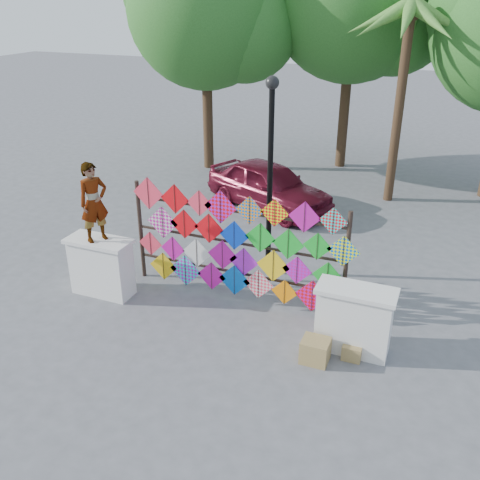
# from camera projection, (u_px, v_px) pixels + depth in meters

# --- Properties ---
(ground) EXTENTS (80.00, 80.00, 0.00)m
(ground) POSITION_uv_depth(u_px,v_px,m) (221.00, 313.00, 10.92)
(ground) COLOR slate
(ground) RESTS_ON ground
(parapet_left) EXTENTS (1.40, 0.65, 1.28)m
(parapet_left) POSITION_uv_depth(u_px,v_px,m) (101.00, 266.00, 11.40)
(parapet_left) COLOR white
(parapet_left) RESTS_ON ground
(parapet_right) EXTENTS (1.40, 0.65, 1.28)m
(parapet_right) POSITION_uv_depth(u_px,v_px,m) (354.00, 319.00, 9.55)
(parapet_right) COLOR white
(parapet_right) RESTS_ON ground
(kite_rack) EXTENTS (4.92, 0.24, 2.45)m
(kite_rack) POSITION_uv_depth(u_px,v_px,m) (237.00, 246.00, 11.00)
(kite_rack) COLOR black
(kite_rack) RESTS_ON ground
(tree_west) EXTENTS (5.85, 5.20, 8.01)m
(tree_west) POSITION_uv_depth(u_px,v_px,m) (208.00, 11.00, 17.72)
(tree_west) COLOR #41301C
(tree_west) RESTS_ON ground
(palm_tree) EXTENTS (3.62, 3.62, 5.83)m
(palm_tree) POSITION_uv_depth(u_px,v_px,m) (408.00, 32.00, 14.78)
(palm_tree) COLOR #41301C
(palm_tree) RESTS_ON ground
(vendor_woman) EXTENTS (0.64, 0.72, 1.66)m
(vendor_woman) POSITION_uv_depth(u_px,v_px,m) (94.00, 202.00, 10.78)
(vendor_woman) COLOR #99999E
(vendor_woman) RESTS_ON parapet_left
(sedan) EXTENTS (4.46, 3.21, 1.41)m
(sedan) POSITION_uv_depth(u_px,v_px,m) (269.00, 186.00, 15.95)
(sedan) COLOR maroon
(sedan) RESTS_ON ground
(lamppost) EXTENTS (0.28, 0.28, 4.46)m
(lamppost) POSITION_uv_depth(u_px,v_px,m) (270.00, 161.00, 11.35)
(lamppost) COLOR black
(lamppost) RESTS_ON ground
(cardboard_box_near) EXTENTS (0.49, 0.43, 0.43)m
(cardboard_box_near) POSITION_uv_depth(u_px,v_px,m) (315.00, 350.00, 9.44)
(cardboard_box_near) COLOR olive
(cardboard_box_near) RESTS_ON ground
(cardboard_box_far) EXTENTS (0.34, 0.31, 0.29)m
(cardboard_box_far) POSITION_uv_depth(u_px,v_px,m) (352.00, 351.00, 9.54)
(cardboard_box_far) COLOR olive
(cardboard_box_far) RESTS_ON ground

